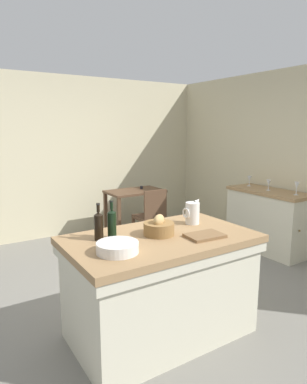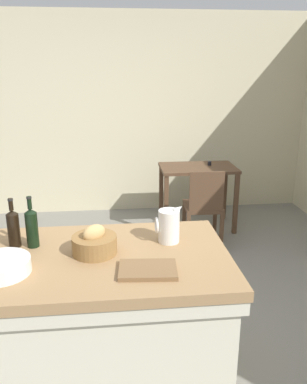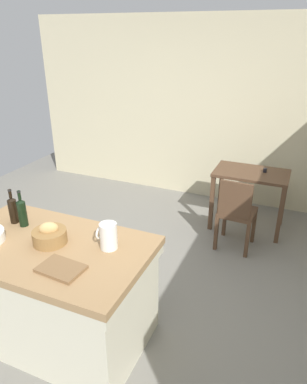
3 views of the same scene
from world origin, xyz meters
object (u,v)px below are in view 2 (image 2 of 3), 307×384
wine_bottle_dark (32,227)px  pitcher (169,226)px  cutting_board (148,270)px  island_table (97,317)px  writing_desk (198,177)px  wooden_chair (204,206)px  wash_bowl (1,266)px  bread_basket (94,243)px  wine_bottle_amber (13,227)px

wine_bottle_dark → pitcher: bearing=-1.1°
pitcher → cutting_board: 0.41m
island_table → writing_desk: island_table is taller
island_table → pitcher: 0.70m
wooden_chair → wash_bowl: (-1.56, -2.05, 0.44)m
bread_basket → wine_bottle_dark: (-0.37, 0.13, 0.06)m
island_table → wooden_chair: bearing=60.0°
wine_bottle_dark → wooden_chair: bearing=49.9°
island_table → wine_bottle_dark: bearing=155.8°
writing_desk → bread_basket: bearing=-115.0°
wash_bowl → wine_bottle_dark: size_ratio=0.97×
island_table → wash_bowl: size_ratio=5.09×
wooden_chair → wine_bottle_dark: 2.33m
pitcher → bread_basket: size_ratio=0.95×
island_table → wooden_chair: size_ratio=1.74×
wine_bottle_amber → bread_basket: bearing=-16.6°
pitcher → island_table: bearing=-161.8°
wooden_chair → bread_basket: size_ratio=3.47×
writing_desk → bread_basket: bread_basket is taller
pitcher → wine_bottle_amber: size_ratio=0.81×
bread_basket → wine_bottle_amber: (-0.48, 0.14, 0.06)m
island_table → wine_bottle_amber: size_ratio=5.17×
pitcher → wine_bottle_amber: wine_bottle_amber is taller
wash_bowl → wine_bottle_amber: 0.34m
bread_basket → wine_bottle_amber: wine_bottle_amber is taller
island_table → cutting_board: cutting_board is taller
island_table → cutting_board: bearing=-37.0°
wooden_chair → cutting_board: bearing=-110.8°
writing_desk → wine_bottle_amber: bearing=-125.2°
writing_desk → wine_bottle_amber: wine_bottle_amber is taller
island_table → wine_bottle_dark: size_ratio=4.96×
pitcher → wine_bottle_amber: bearing=178.2°
bread_basket → wine_bottle_amber: 0.50m
wooden_chair → bread_basket: bread_basket is taller
wine_bottle_dark → wine_bottle_amber: (-0.11, 0.01, -0.01)m
bread_basket → cutting_board: 0.38m
wash_bowl → cutting_board: bearing=-5.0°
wine_bottle_amber → island_table: bearing=-20.5°
island_table → bread_basket: bearing=82.3°
wooden_chair → wine_bottle_dark: bearing=-130.1°
writing_desk → cutting_board: size_ratio=2.97×
wash_bowl → cutting_board: (0.76, -0.07, -0.03)m
wooden_chair → wine_bottle_dark: (-1.46, -1.73, 0.53)m
wash_bowl → cutting_board: size_ratio=1.01×
cutting_board → wine_bottle_amber: size_ratio=1.01×
wooden_chair → cutting_board: size_ratio=2.94×
writing_desk → pitcher: (-0.69, -2.32, 0.35)m
wash_bowl → island_table: bearing=17.7°
writing_desk → wash_bowl: wash_bowl is taller
wine_bottle_amber → wash_bowl: bearing=-89.9°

